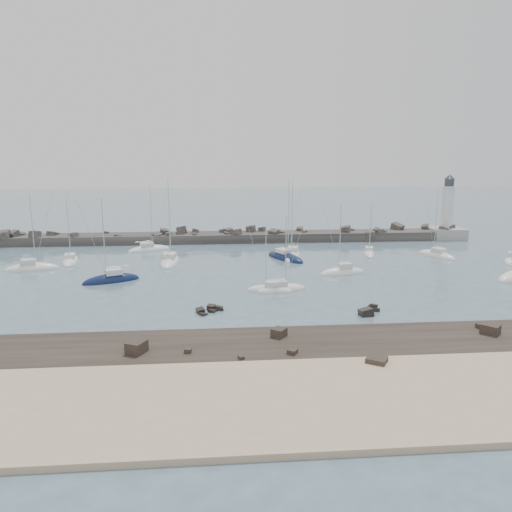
{
  "coord_description": "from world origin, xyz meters",
  "views": [
    {
      "loc": [
        -3.65,
        -66.16,
        18.64
      ],
      "look_at": [
        3.02,
        12.0,
        2.19
      ],
      "focal_mm": 35.0,
      "sensor_mm": 36.0,
      "label": 1
    }
  ],
  "objects_px": {
    "sailboat_7": "(282,290)",
    "sailboat_1": "(70,261)",
    "sailboat_10": "(436,256)",
    "sailboat_13": "(369,254)",
    "sailboat_6": "(292,256)",
    "sailboat_5": "(269,290)",
    "lighthouse": "(446,224)",
    "sailboat_4": "(149,250)",
    "sailboat_9": "(342,273)",
    "sailboat_2": "(111,281)",
    "sailboat_8": "(285,258)",
    "sailboat_3": "(170,262)",
    "sailboat_0": "(32,269)",
    "sailboat_12": "(512,261)"
  },
  "relations": [
    {
      "from": "sailboat_7",
      "to": "sailboat_1",
      "type": "bearing_deg",
      "value": 148.14
    },
    {
      "from": "sailboat_10",
      "to": "sailboat_13",
      "type": "bearing_deg",
      "value": 168.15
    },
    {
      "from": "sailboat_13",
      "to": "sailboat_6",
      "type": "bearing_deg",
      "value": -175.87
    },
    {
      "from": "sailboat_5",
      "to": "sailboat_13",
      "type": "xyz_separation_m",
      "value": [
        21.04,
        22.93,
        -0.0
      ]
    },
    {
      "from": "lighthouse",
      "to": "sailboat_4",
      "type": "bearing_deg",
      "value": -172.05
    },
    {
      "from": "lighthouse",
      "to": "sailboat_9",
      "type": "xyz_separation_m",
      "value": [
        -30.82,
        -30.2,
        -2.94
      ]
    },
    {
      "from": "sailboat_13",
      "to": "sailboat_2",
      "type": "bearing_deg",
      "value": -160.12
    },
    {
      "from": "sailboat_5",
      "to": "sailboat_8",
      "type": "relative_size",
      "value": 0.65
    },
    {
      "from": "sailboat_3",
      "to": "sailboat_1",
      "type": "bearing_deg",
      "value": 172.3
    },
    {
      "from": "sailboat_0",
      "to": "sailboat_12",
      "type": "relative_size",
      "value": 1.09
    },
    {
      "from": "lighthouse",
      "to": "sailboat_3",
      "type": "xyz_separation_m",
      "value": [
        -58.22,
        -20.23,
        -2.94
      ]
    },
    {
      "from": "sailboat_7",
      "to": "sailboat_8",
      "type": "distance_m",
      "value": 20.75
    },
    {
      "from": "sailboat_6",
      "to": "sailboat_9",
      "type": "xyz_separation_m",
      "value": [
        5.89,
        -12.93,
        -0.0
      ]
    },
    {
      "from": "sailboat_1",
      "to": "sailboat_3",
      "type": "distance_m",
      "value": 17.36
    },
    {
      "from": "sailboat_8",
      "to": "sailboat_7",
      "type": "bearing_deg",
      "value": -99.54
    },
    {
      "from": "sailboat_1",
      "to": "sailboat_4",
      "type": "xyz_separation_m",
      "value": [
        12.27,
        9.08,
        0.01
      ]
    },
    {
      "from": "sailboat_8",
      "to": "sailboat_13",
      "type": "relative_size",
      "value": 1.42
    },
    {
      "from": "sailboat_9",
      "to": "sailboat_0",
      "type": "bearing_deg",
      "value": 171.94
    },
    {
      "from": "sailboat_5",
      "to": "sailboat_6",
      "type": "xyz_separation_m",
      "value": [
        6.55,
        21.89,
        0.02
      ]
    },
    {
      "from": "lighthouse",
      "to": "sailboat_5",
      "type": "height_order",
      "value": "lighthouse"
    },
    {
      "from": "sailboat_9",
      "to": "sailboat_7",
      "type": "bearing_deg",
      "value": -140.91
    },
    {
      "from": "sailboat_2",
      "to": "sailboat_10",
      "type": "xyz_separation_m",
      "value": [
        55.33,
        13.28,
        -0.02
      ]
    },
    {
      "from": "sailboat_10",
      "to": "sailboat_13",
      "type": "height_order",
      "value": "sailboat_10"
    },
    {
      "from": "sailboat_5",
      "to": "sailboat_9",
      "type": "height_order",
      "value": "sailboat_9"
    },
    {
      "from": "sailboat_2",
      "to": "sailboat_6",
      "type": "distance_m",
      "value": 32.56
    },
    {
      "from": "sailboat_2",
      "to": "sailboat_12",
      "type": "distance_m",
      "value": 67.02
    },
    {
      "from": "sailboat_2",
      "to": "sailboat_3",
      "type": "relative_size",
      "value": 0.87
    },
    {
      "from": "lighthouse",
      "to": "sailboat_0",
      "type": "distance_m",
      "value": 83.39
    },
    {
      "from": "sailboat_1",
      "to": "sailboat_8",
      "type": "distance_m",
      "value": 37.29
    },
    {
      "from": "lighthouse",
      "to": "sailboat_7",
      "type": "height_order",
      "value": "lighthouse"
    },
    {
      "from": "lighthouse",
      "to": "sailboat_7",
      "type": "xyz_separation_m",
      "value": [
        -41.57,
        -38.93,
        -2.96
      ]
    },
    {
      "from": "sailboat_8",
      "to": "lighthouse",
      "type": "bearing_deg",
      "value": 25.85
    },
    {
      "from": "sailboat_3",
      "to": "sailboat_5",
      "type": "xyz_separation_m",
      "value": [
        14.95,
        -18.93,
        -0.02
      ]
    },
    {
      "from": "lighthouse",
      "to": "sailboat_4",
      "type": "height_order",
      "value": "lighthouse"
    },
    {
      "from": "sailboat_5",
      "to": "sailboat_7",
      "type": "height_order",
      "value": "sailboat_7"
    },
    {
      "from": "sailboat_13",
      "to": "lighthouse",
      "type": "bearing_deg",
      "value": 36.12
    },
    {
      "from": "sailboat_7",
      "to": "lighthouse",
      "type": "bearing_deg",
      "value": 43.13
    },
    {
      "from": "sailboat_4",
      "to": "sailboat_9",
      "type": "distance_m",
      "value": 38.76
    },
    {
      "from": "sailboat_1",
      "to": "sailboat_5",
      "type": "distance_m",
      "value": 38.54
    },
    {
      "from": "sailboat_4",
      "to": "sailboat_10",
      "type": "xyz_separation_m",
      "value": [
        52.71,
        -9.87,
        -0.0
      ]
    },
    {
      "from": "sailboat_5",
      "to": "sailboat_9",
      "type": "relative_size",
      "value": 0.83
    },
    {
      "from": "sailboat_4",
      "to": "sailboat_7",
      "type": "bearing_deg",
      "value": -54.37
    },
    {
      "from": "sailboat_4",
      "to": "sailboat_12",
      "type": "xyz_separation_m",
      "value": [
        63.92,
        -15.12,
        0.02
      ]
    },
    {
      "from": "sailboat_1",
      "to": "sailboat_2",
      "type": "bearing_deg",
      "value": -55.55
    },
    {
      "from": "sailboat_1",
      "to": "sailboat_7",
      "type": "distance_m",
      "value": 39.85
    },
    {
      "from": "sailboat_3",
      "to": "sailboat_7",
      "type": "relative_size",
      "value": 1.38
    },
    {
      "from": "sailboat_7",
      "to": "sailboat_10",
      "type": "xyz_separation_m",
      "value": [
        31.13,
        20.24,
        0.01
      ]
    },
    {
      "from": "sailboat_5",
      "to": "sailboat_2",
      "type": "bearing_deg",
      "value": 162.29
    },
    {
      "from": "sailboat_4",
      "to": "lighthouse",
      "type": "bearing_deg",
      "value": 7.95
    },
    {
      "from": "sailboat_3",
      "to": "sailboat_6",
      "type": "bearing_deg",
      "value": 7.84
    }
  ]
}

